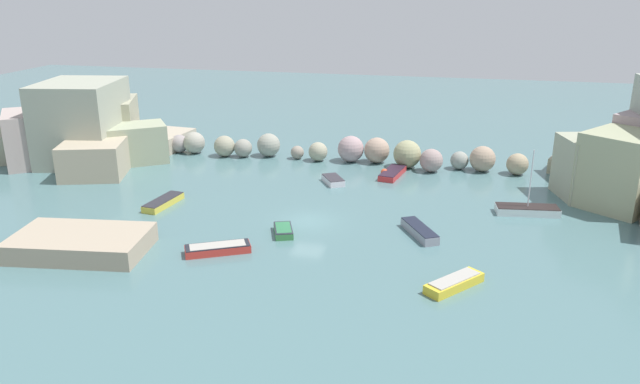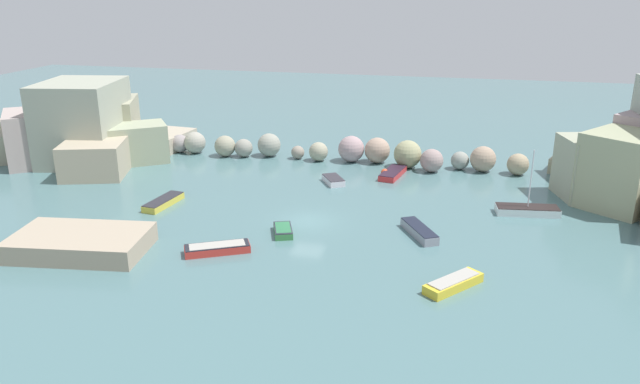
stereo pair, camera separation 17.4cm
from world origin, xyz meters
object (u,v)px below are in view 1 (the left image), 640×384
Objects in this scene: moored_boat_0 at (333,180)px; moored_boat_6 at (393,173)px; channel_buoy at (384,172)px; stone_dock at (81,243)px; moored_boat_1 at (420,231)px; moored_boat_4 at (218,249)px; moored_boat_2 at (163,202)px; moored_boat_7 at (454,283)px; moored_boat_5 at (283,230)px; moored_boat_3 at (527,210)px.

moored_boat_0 is 0.66× the size of moored_boat_6.
channel_buoy is at bearing -82.12° from moored_boat_0.
moored_boat_1 is at bearing 20.29° from stone_dock.
moored_boat_0 is 17.47m from moored_boat_4.
moored_boat_7 reaches higher than moored_boat_2.
moored_boat_7 is at bearing -178.86° from moored_boat_0.
moored_boat_1 is 14.60m from moored_boat_6.
moored_boat_5 is at bearing -10.39° from moored_boat_6.
channel_buoy is 0.16× the size of moored_boat_1.
moored_boat_6 is 22.84m from moored_boat_7.
moored_boat_2 is (1.17, 9.88, -0.40)m from stone_dock.
stone_dock is 25.10m from moored_boat_7.
channel_buoy reaches higher than moored_boat_6.
moored_boat_7 is at bearing -104.27° from moored_boat_2.
moored_boat_0 is at bearing -141.57° from channel_buoy.
moored_boat_2 is at bearing 95.23° from moored_boat_0.
moored_boat_3 is at bearing 2.98° from moored_boat_4.
moored_boat_2 is at bearing 107.63° from moored_boat_7.
channel_buoy reaches higher than moored_boat_2.
moored_boat_5 is 0.71× the size of moored_boat_7.
moored_boat_2 is at bearing 83.25° from stone_dock.
moored_boat_4 is at bearing -127.26° from moored_boat_2.
moored_boat_4 is (-21.33, -12.62, -0.04)m from moored_boat_3.
moored_boat_1 is 0.92× the size of moored_boat_6.
moored_boat_3 is 1.14× the size of moored_boat_6.
moored_boat_4 is 22.55m from moored_boat_6.
moored_boat_0 is 0.76× the size of moored_boat_7.
moored_boat_4 is at bearing 134.36° from moored_boat_0.
moored_boat_6 is at bearing -47.35° from moored_boat_2.
moored_boat_7 is (11.38, -18.44, 0.02)m from moored_boat_0.
moored_boat_0 is at bearing 154.56° from moored_boat_5.
moored_boat_1 is at bearing -72.57° from channel_buoy.
moored_boat_6 is (-3.63, 14.14, -0.05)m from moored_boat_1.
stone_dock reaches higher than moored_boat_4.
moored_boat_5 is at bearing 26.37° from stone_dock.
moored_boat_1 is at bearing 24.89° from moored_boat_6.
moored_boat_6 is (5.08, 3.52, -0.02)m from moored_boat_0.
stone_dock is 2.93× the size of moored_boat_0.
moored_boat_0 is at bearing 47.28° from moored_boat_4.
moored_boat_0 is at bearing -47.03° from moored_boat_2.
stone_dock reaches higher than channel_buoy.
channel_buoy is 14.71m from moored_boat_1.
moored_boat_2 reaches higher than moored_boat_6.
moored_boat_7 reaches higher than moored_boat_4.
moored_boat_4 reaches higher than moored_boat_2.
moored_boat_1 reaches higher than moored_boat_4.
moored_boat_7 is (25.09, 0.47, -0.37)m from stone_dock.
moored_boat_4 reaches higher than moored_boat_5.
moored_boat_3 is at bearing -31.54° from channel_buoy.
stone_dock is at bearing -84.13° from moored_boat_5.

